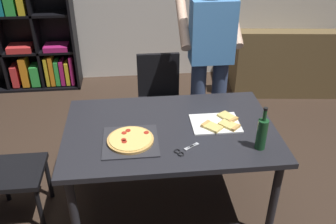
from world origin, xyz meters
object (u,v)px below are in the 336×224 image
object	(u,v)px
couch	(297,65)
bookshelf	(14,10)
chair_left_end	(1,165)
pepperoni_pizza_on_tray	(130,140)
wine_bottle	(262,133)
chair_far_side	(159,94)
person_serving_pizza	(210,55)
kitchen_scissors	(184,150)
dining_table	(170,136)

from	to	relation	value
couch	bookshelf	size ratio (longest dim) A/B	0.92
chair_left_end	pepperoni_pizza_on_tray	xyz separation A→B (m)	(0.97, -0.15, 0.25)
pepperoni_pizza_on_tray	wine_bottle	world-z (taller)	wine_bottle
couch	wine_bottle	bearing A→B (deg)	-119.81
bookshelf	chair_far_side	bearing A→B (deg)	-40.01
bookshelf	person_serving_pizza	size ratio (longest dim) A/B	1.11
chair_left_end	pepperoni_pizza_on_tray	world-z (taller)	chair_left_end
chair_left_end	couch	bearing A→B (deg)	32.20
chair_left_end	wine_bottle	xyz separation A→B (m)	(1.84, -0.30, 0.36)
couch	person_serving_pizza	distance (m)	2.02
chair_left_end	kitchen_scissors	world-z (taller)	chair_left_end
chair_far_side	dining_table	bearing A→B (deg)	-90.00
couch	wine_bottle	world-z (taller)	wine_bottle
chair_far_side	kitchen_scissors	bearing A→B (deg)	-87.32
dining_table	pepperoni_pizza_on_tray	xyz separation A→B (m)	(-0.29, -0.15, 0.09)
chair_left_end	pepperoni_pizza_on_tray	bearing A→B (deg)	-8.62
chair_left_end	wine_bottle	world-z (taller)	wine_bottle
person_serving_pizza	pepperoni_pizza_on_tray	world-z (taller)	person_serving_pizza
chair_left_end	person_serving_pizza	distance (m)	1.94
person_serving_pizza	kitchen_scissors	xyz separation A→B (m)	(-0.39, -1.05, -0.24)
wine_bottle	kitchen_scissors	distance (m)	0.53
dining_table	wine_bottle	bearing A→B (deg)	-27.69
pepperoni_pizza_on_tray	couch	bearing A→B (deg)	44.31
kitchen_scissors	chair_left_end	bearing A→B (deg)	167.78
chair_far_side	pepperoni_pizza_on_tray	size ratio (longest dim) A/B	2.34
dining_table	pepperoni_pizza_on_tray	size ratio (longest dim) A/B	4.04
chair_far_side	pepperoni_pizza_on_tray	distance (m)	1.20
wine_bottle	dining_table	bearing A→B (deg)	152.31
chair_left_end	kitchen_scissors	bearing A→B (deg)	-12.22
couch	chair_left_end	bearing A→B (deg)	-147.80
wine_bottle	kitchen_scissors	size ratio (longest dim) A/B	1.65
couch	wine_bottle	size ratio (longest dim) A/B	5.65
person_serving_pizza	wine_bottle	size ratio (longest dim) A/B	5.54
bookshelf	wine_bottle	world-z (taller)	bookshelf
chair_far_side	kitchen_scissors	xyz separation A→B (m)	(0.06, -1.27, 0.24)
dining_table	kitchen_scissors	size ratio (longest dim) A/B	8.12
wine_bottle	kitchen_scissors	xyz separation A→B (m)	(-0.52, 0.02, -0.11)
chair_left_end	chair_far_side	bearing A→B (deg)	38.02
dining_table	couch	xyz separation A→B (m)	(1.89, 1.99, -0.37)
pepperoni_pizza_on_tray	wine_bottle	distance (m)	0.89
chair_far_side	pepperoni_pizza_on_tray	world-z (taller)	chair_far_side
dining_table	kitchen_scissors	world-z (taller)	kitchen_scissors
bookshelf	pepperoni_pizza_on_tray	bearing A→B (deg)	-61.65
person_serving_pizza	wine_bottle	bearing A→B (deg)	-82.87
couch	person_serving_pizza	size ratio (longest dim) A/B	1.02
bookshelf	wine_bottle	distance (m)	3.49
kitchen_scissors	bookshelf	bearing A→B (deg)	122.78
person_serving_pizza	pepperoni_pizza_on_tray	distance (m)	1.20
bookshelf	pepperoni_pizza_on_tray	size ratio (longest dim) A/B	5.07
kitchen_scissors	chair_far_side	bearing A→B (deg)	92.68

